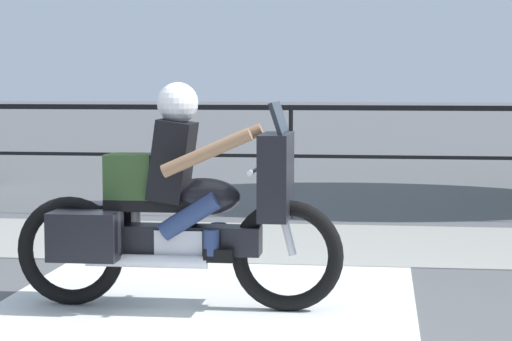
% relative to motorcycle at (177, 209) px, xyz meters
% --- Properties ---
extents(ground_plane, '(120.00, 120.00, 0.00)m').
position_rel_motorcycle_xyz_m(ground_plane, '(0.37, -0.50, -0.71)').
color(ground_plane, '#565659').
extents(sidewalk_band, '(44.00, 2.40, 0.01)m').
position_rel_motorcycle_xyz_m(sidewalk_band, '(0.37, 2.90, -0.70)').
color(sidewalk_band, '#99968E').
rests_on(sidewalk_band, ground).
extents(crosswalk_band, '(3.00, 6.00, 0.01)m').
position_rel_motorcycle_xyz_m(crosswalk_band, '(0.18, -0.70, -0.70)').
color(crosswalk_band, silver).
rests_on(crosswalk_band, ground).
extents(fence_railing, '(36.00, 0.05, 1.31)m').
position_rel_motorcycle_xyz_m(fence_railing, '(0.37, 4.64, 0.32)').
color(fence_railing, black).
rests_on(fence_railing, ground).
extents(motorcycle, '(2.34, 0.76, 1.60)m').
position_rel_motorcycle_xyz_m(motorcycle, '(0.00, 0.00, 0.00)').
color(motorcycle, black).
rests_on(motorcycle, ground).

